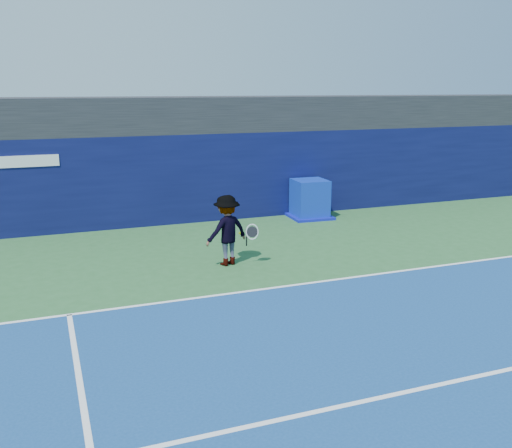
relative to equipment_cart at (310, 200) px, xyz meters
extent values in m
plane|color=#295C2E|center=(-3.53, -9.35, -0.62)|extent=(80.00, 80.00, 0.00)
cube|color=white|center=(-3.53, -6.35, -0.61)|extent=(24.00, 0.10, 0.01)
cube|color=white|center=(-3.53, -11.35, -0.61)|extent=(24.00, 0.10, 0.01)
cube|color=black|center=(-3.53, 2.15, 2.98)|extent=(36.00, 3.00, 1.20)
cube|color=#0A0E3C|center=(-3.53, 1.15, 0.88)|extent=(36.00, 1.00, 3.00)
cube|color=#0B27A1|center=(0.00, 0.00, 0.06)|extent=(1.19, 1.19, 1.36)
cube|color=#0B11A1|center=(0.00, 0.00, -0.57)|extent=(1.48, 1.48, 0.09)
imported|color=silver|center=(-4.45, -4.23, 0.30)|extent=(1.34, 0.99, 1.85)
cylinder|color=black|center=(-4.00, -4.48, 0.03)|extent=(0.09, 0.16, 0.29)
torus|color=silver|center=(-3.86, -4.53, 0.28)|extent=(0.34, 0.19, 0.33)
cylinder|color=black|center=(-3.86, -4.53, 0.28)|extent=(0.28, 0.15, 0.28)
sphere|color=#CCF51B|center=(-3.98, -3.88, 0.10)|extent=(0.07, 0.07, 0.07)
camera|label=1|loc=(-8.82, -17.87, 3.92)|focal=40.00mm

